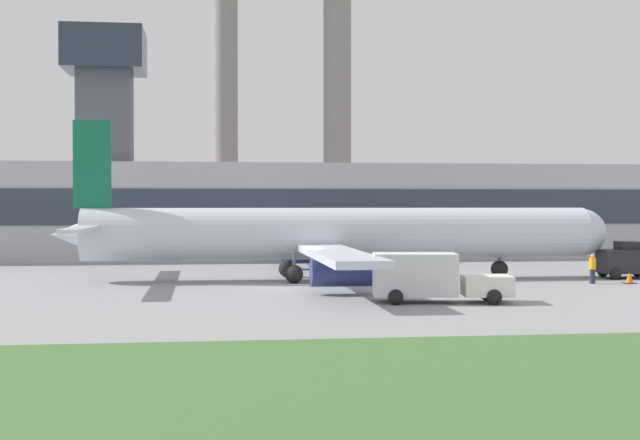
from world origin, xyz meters
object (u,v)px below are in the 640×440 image
(airplane, at_px, (332,235))
(ground_crew_person, at_px, (593,269))
(fuel_truck, at_px, (431,278))
(pushback_tug, at_px, (627,262))

(airplane, bearing_deg, ground_crew_person, -17.58)
(airplane, distance_m, ground_crew_person, 14.83)
(airplane, height_order, fuel_truck, airplane)
(pushback_tug, relative_size, fuel_truck, 0.50)
(pushback_tug, relative_size, ground_crew_person, 1.95)
(airplane, distance_m, pushback_tug, 17.75)
(fuel_truck, bearing_deg, ground_crew_person, 35.33)
(fuel_truck, xyz_separation_m, ground_crew_person, (11.30, 8.01, -0.26))
(pushback_tug, height_order, ground_crew_person, pushback_tug)
(ground_crew_person, bearing_deg, airplane, 162.42)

